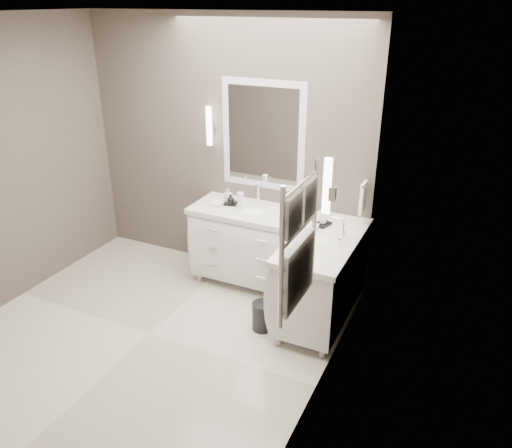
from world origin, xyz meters
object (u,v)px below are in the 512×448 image
at_px(vanity_right, 322,274).
at_px(waste_bin, 262,316).
at_px(vanity_back, 252,242).
at_px(towel_ladder, 298,250).

height_order(vanity_right, waste_bin, vanity_right).
bearing_deg(vanity_back, towel_ladder, -55.90).
relative_size(towel_ladder, waste_bin, 3.30).
bearing_deg(vanity_right, vanity_back, 159.62).
height_order(vanity_back, vanity_right, same).
relative_size(vanity_back, towel_ladder, 1.38).
relative_size(vanity_right, waste_bin, 4.55).
height_order(vanity_back, waste_bin, vanity_back).
bearing_deg(towel_ladder, vanity_right, 99.84).
distance_m(vanity_back, waste_bin, 0.91).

